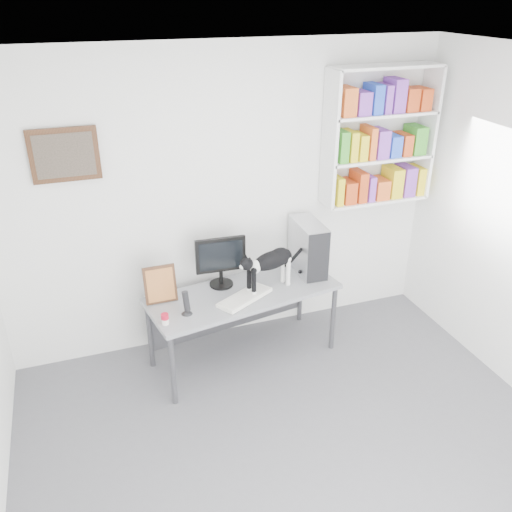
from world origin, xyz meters
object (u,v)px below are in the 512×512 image
soup_can (165,319)px  cat (270,270)px  speaker (186,303)px  keyboard (245,297)px  pc_tower (308,247)px  monitor (221,261)px  bookshelf (380,136)px  desk (244,325)px  leaning_print (160,284)px

soup_can → cat: (0.97, 0.24, 0.14)m
speaker → cat: cat is taller
speaker → keyboard: bearing=-20.9°
pc_tower → cat: bearing=-152.8°
pc_tower → speaker: bearing=-161.3°
monitor → cat: (0.38, -0.21, -0.05)m
bookshelf → speaker: size_ratio=5.88×
monitor → keyboard: 0.39m
desk → soup_can: (-0.73, -0.27, 0.39)m
bookshelf → leaning_print: (-2.11, -0.25, -0.99)m
speaker → cat: (0.78, 0.15, 0.08)m
keyboard → pc_tower: (0.71, 0.31, 0.22)m
bookshelf → pc_tower: bookshelf is taller
desk → soup_can: bearing=-169.0°
desk → pc_tower: bearing=5.1°
monitor → keyboard: monitor is taller
monitor → pc_tower: (0.83, 0.00, 0.01)m
speaker → cat: size_ratio=0.35×
pc_tower → soup_can: pc_tower is taller
speaker → soup_can: speaker is taller
leaning_print → soup_can: leaning_print is taller
pc_tower → cat: size_ratio=0.80×
speaker → pc_tower: bearing=-10.9°
monitor → leaning_print: monitor is taller
monitor → leaning_print: 0.56m
monitor → pc_tower: size_ratio=0.97×
monitor → cat: 0.44m
speaker → cat: 0.80m
soup_can → cat: cat is taller
bookshelf → monitor: 1.82m
bookshelf → pc_tower: size_ratio=2.59×
bookshelf → cat: (-1.18, -0.37, -0.97)m
monitor → bookshelf: bearing=8.9°
pc_tower → soup_can: bearing=-160.2°
desk → speaker: speaker is taller
desk → leaning_print: leaning_print is taller
leaning_print → cat: (0.93, -0.11, 0.02)m
pc_tower → cat: pc_tower is taller
bookshelf → soup_can: bookshelf is taller
soup_can → pc_tower: bearing=17.7°
keyboard → speaker: size_ratio=2.38×
monitor → speaker: size_ratio=2.22×
pc_tower → speaker: size_ratio=2.28×
keyboard → soup_can: size_ratio=5.64×
desk → monitor: monitor is taller
keyboard → leaning_print: bearing=133.5°
desk → pc_tower: pc_tower is taller
bookshelf → soup_can: bearing=-164.2°
monitor → pc_tower: bearing=3.3°
monitor → soup_can: size_ratio=5.27×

